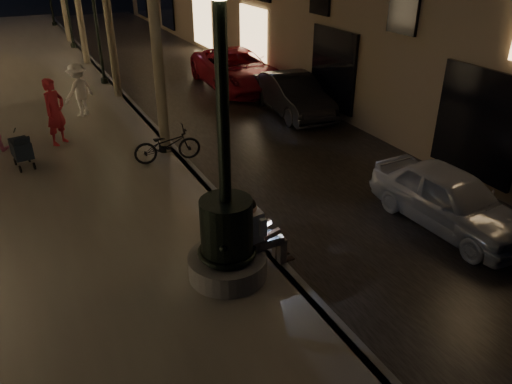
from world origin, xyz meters
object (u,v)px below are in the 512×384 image
fountain_lamppost (226,226)px  bicycle (167,145)px  pedestrian_red (55,112)px  lamp_curb_a (154,40)px  pedestrian_white (79,90)px  lamp_curb_b (94,4)px  car_second (293,95)px  stroller (21,149)px  car_third (237,69)px  car_front (450,199)px  seated_man_laptop (259,231)px

fountain_lamppost → bicycle: fountain_lamppost is taller
pedestrian_red → lamp_curb_a: bearing=-77.4°
fountain_lamppost → pedestrian_white: fountain_lamppost is taller
fountain_lamppost → pedestrian_white: bearing=94.5°
lamp_curb_a → bicycle: bearing=-98.1°
bicycle → lamp_curb_a: bearing=-1.2°
lamp_curb_b → car_second: (5.15, -6.29, -2.56)m
pedestrian_white → bicycle: pedestrian_white is taller
stroller → car_second: 8.79m
pedestrian_red → bicycle: size_ratio=1.08×
car_third → pedestrian_white: (-6.31, -1.42, 0.32)m
car_second → pedestrian_red: bearing=-176.1°
fountain_lamppost → car_front: 5.06m
pedestrian_white → bicycle: bearing=73.0°
stroller → car_third: bearing=22.4°
fountain_lamppost → pedestrian_white: 10.23m
seated_man_laptop → stroller: size_ratio=1.37×
pedestrian_white → car_second: bearing=126.6°
car_second → pedestrian_white: bearing=164.9°
seated_man_laptop → car_front: 4.43m
lamp_curb_a → stroller: size_ratio=4.66×
car_second → car_third: 3.92m
seated_man_laptop → car_third: (4.90, 11.61, -0.19)m
car_front → pedestrian_white: 11.97m
car_front → bicycle: car_front is taller
car_front → car_second: car_second is taller
lamp_curb_b → pedestrian_red: bearing=-112.3°
seated_man_laptop → stroller: (-3.47, 6.56, -0.22)m
lamp_curb_a → stroller: (-3.56, 0.56, -2.52)m
car_third → pedestrian_white: 6.47m
lamp_curb_a → bicycle: (-0.10, -0.70, -2.57)m
bicycle → stroller: bearing=76.8°
seated_man_laptop → car_second: bearing=55.8°
stroller → car_front: car_front is taller
lamp_curb_b → fountain_lamppost: bearing=-92.9°
fountain_lamppost → car_third: 12.86m
seated_man_laptop → lamp_curb_b: (0.09, 14.00, 2.30)m
car_second → lamp_curb_a: bearing=-156.2°
fountain_lamppost → seated_man_laptop: 0.67m
pedestrian_red → car_third: bearing=-13.2°
car_front → lamp_curb_a: bearing=122.3°
lamp_curb_a → stroller: bearing=171.0°
car_second → stroller: bearing=-167.1°
car_third → pedestrian_white: pedestrian_white is taller
fountain_lamppost → stroller: fountain_lamppost is taller
fountain_lamppost → stroller: (-2.86, 6.56, -0.49)m
car_third → pedestrian_white: size_ratio=3.12×
stroller → car_third: 9.78m
fountain_lamppost → lamp_curb_a: size_ratio=1.08×
lamp_curb_b → pedestrian_white: (-1.50, -3.81, -2.17)m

